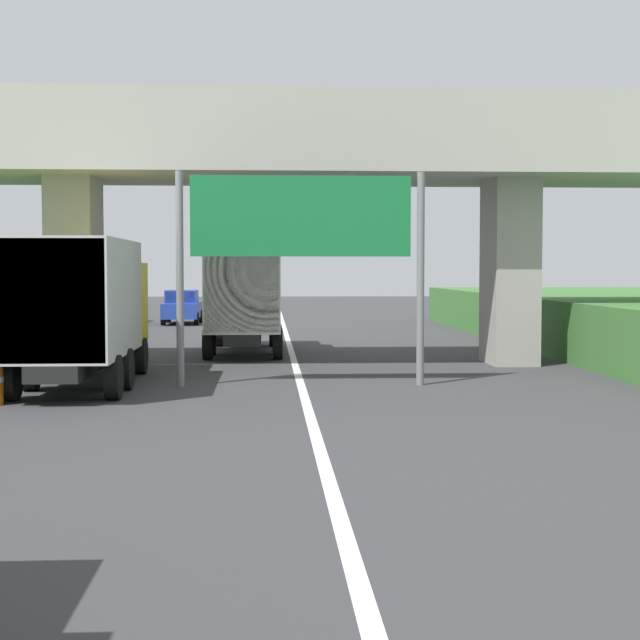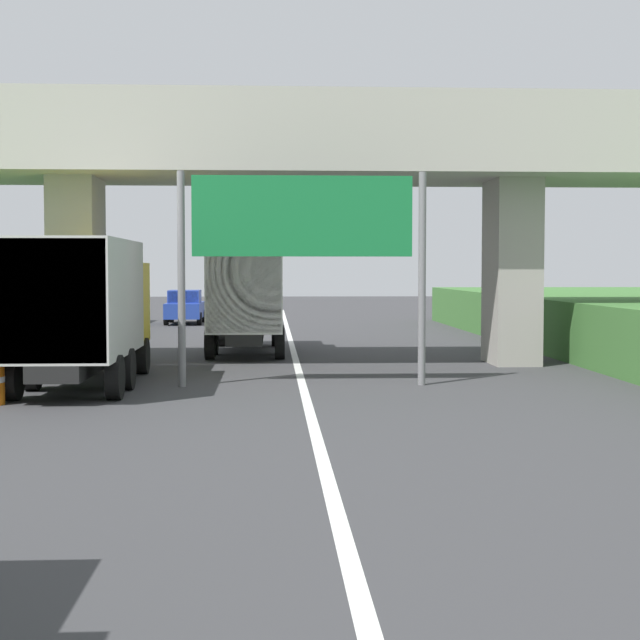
# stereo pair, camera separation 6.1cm
# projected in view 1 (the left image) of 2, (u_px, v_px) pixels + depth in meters

# --- Properties ---
(lane_centre_stripe) EXTENTS (0.20, 87.38, 0.01)m
(lane_centre_stripe) POSITION_uv_depth(u_px,v_px,m) (302.00, 390.00, 22.01)
(lane_centre_stripe) COLOR white
(lane_centre_stripe) RESTS_ON ground
(overpass_bridge) EXTENTS (40.00, 4.80, 7.57)m
(overpass_bridge) POSITION_uv_depth(u_px,v_px,m) (295.00, 168.00, 27.62)
(overpass_bridge) COLOR #ADA89E
(overpass_bridge) RESTS_ON ground
(overhead_highway_sign) EXTENTS (5.88, 0.18, 5.07)m
(overhead_highway_sign) POSITION_uv_depth(u_px,v_px,m) (301.00, 229.00, 22.60)
(overhead_highway_sign) COLOR slate
(overhead_highway_sign) RESTS_ON ground
(truck_yellow) EXTENTS (2.44, 7.30, 3.44)m
(truck_yellow) POSITION_uv_depth(u_px,v_px,m) (82.00, 305.00, 22.42)
(truck_yellow) COLOR black
(truck_yellow) RESTS_ON ground
(truck_silver) EXTENTS (2.44, 7.30, 3.44)m
(truck_silver) POSITION_uv_depth(u_px,v_px,m) (244.00, 295.00, 31.61)
(truck_silver) COLOR black
(truck_silver) RESTS_ON ground
(car_blue) EXTENTS (1.86, 4.10, 1.72)m
(car_blue) POSITION_uv_depth(u_px,v_px,m) (182.00, 307.00, 48.71)
(car_blue) COLOR #233D9E
(car_blue) RESTS_ON ground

